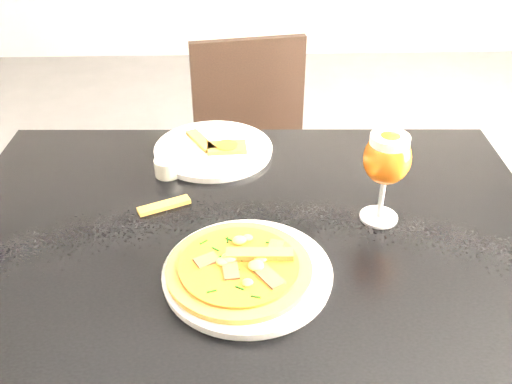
{
  "coord_description": "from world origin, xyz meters",
  "views": [
    {
      "loc": [
        -0.35,
        -0.93,
        1.43
      ],
      "look_at": [
        -0.32,
        -0.03,
        0.83
      ],
      "focal_mm": 40.0,
      "sensor_mm": 36.0,
      "label": 1
    }
  ],
  "objects_px": {
    "beer_glass": "(387,159)",
    "dining_table": "(249,256)",
    "pizza": "(240,267)",
    "chair_far": "(256,162)"
  },
  "relations": [
    {
      "from": "beer_glass",
      "to": "dining_table",
      "type": "bearing_deg",
      "value": -179.41
    },
    {
      "from": "dining_table",
      "to": "beer_glass",
      "type": "height_order",
      "value": "beer_glass"
    },
    {
      "from": "beer_glass",
      "to": "pizza",
      "type": "bearing_deg",
      "value": -149.27
    },
    {
      "from": "pizza",
      "to": "beer_glass",
      "type": "bearing_deg",
      "value": 30.73
    },
    {
      "from": "dining_table",
      "to": "chair_far",
      "type": "relative_size",
      "value": 1.44
    },
    {
      "from": "chair_far",
      "to": "pizza",
      "type": "relative_size",
      "value": 3.32
    },
    {
      "from": "dining_table",
      "to": "beer_glass",
      "type": "relative_size",
      "value": 6.35
    },
    {
      "from": "dining_table",
      "to": "beer_glass",
      "type": "xyz_separation_m",
      "value": [
        0.26,
        0.0,
        0.23
      ]
    },
    {
      "from": "chair_far",
      "to": "pizza",
      "type": "xyz_separation_m",
      "value": [
        -0.06,
        -0.87,
        0.31
      ]
    },
    {
      "from": "chair_far",
      "to": "pizza",
      "type": "height_order",
      "value": "chair_far"
    }
  ]
}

